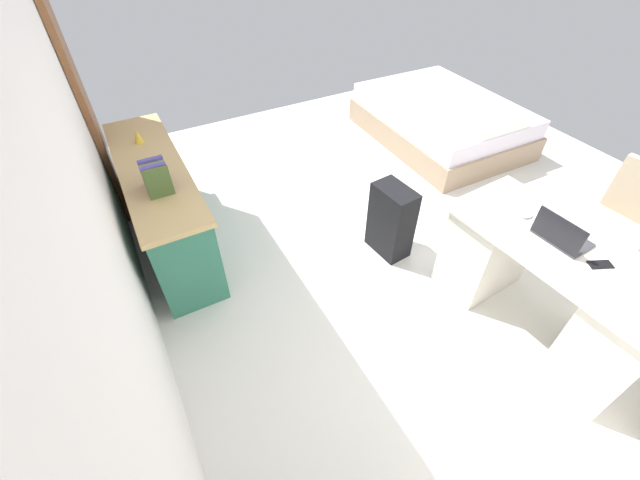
# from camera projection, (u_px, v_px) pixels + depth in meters

# --- Properties ---
(ground_plane) EXTENTS (5.68, 5.68, 0.00)m
(ground_plane) POSITION_uv_depth(u_px,v_px,m) (405.00, 224.00, 3.78)
(ground_plane) COLOR silver
(wall_back) EXTENTS (4.56, 0.10, 2.89)m
(wall_back) POSITION_uv_depth(u_px,v_px,m) (66.00, 150.00, 1.97)
(wall_back) COLOR white
(wall_back) RESTS_ON ground_plane
(door_wooden) EXTENTS (0.88, 0.05, 2.04)m
(door_wooden) POSITION_uv_depth(u_px,v_px,m) (83.00, 99.00, 3.40)
(door_wooden) COLOR brown
(door_wooden) RESTS_ON ground_plane
(desk) EXTENTS (1.48, 0.74, 0.76)m
(desk) POSITION_uv_depth(u_px,v_px,m) (546.00, 286.00, 2.70)
(desk) COLOR silver
(desk) RESTS_ON ground_plane
(office_chair) EXTENTS (0.52, 0.52, 0.94)m
(office_chair) POSITION_uv_depth(u_px,v_px,m) (614.00, 231.00, 3.07)
(office_chair) COLOR black
(office_chair) RESTS_ON ground_plane
(credenza) EXTENTS (1.80, 0.48, 0.78)m
(credenza) POSITION_uv_depth(u_px,v_px,m) (164.00, 205.00, 3.36)
(credenza) COLOR #2D7056
(credenza) RESTS_ON ground_plane
(bed) EXTENTS (1.93, 1.45, 0.58)m
(bed) POSITION_uv_depth(u_px,v_px,m) (441.00, 120.00, 4.79)
(bed) COLOR gray
(bed) RESTS_ON ground_plane
(suitcase_black) EXTENTS (0.38, 0.25, 0.64)m
(suitcase_black) POSITION_uv_depth(u_px,v_px,m) (391.00, 221.00, 3.32)
(suitcase_black) COLOR black
(suitcase_black) RESTS_ON ground_plane
(laptop) EXTENTS (0.32, 0.24, 0.21)m
(laptop) POSITION_uv_depth(u_px,v_px,m) (561.00, 235.00, 2.47)
(laptop) COLOR #333338
(laptop) RESTS_ON desk
(computer_mouse) EXTENTS (0.07, 0.10, 0.03)m
(computer_mouse) POSITION_uv_depth(u_px,v_px,m) (527.00, 215.00, 2.67)
(computer_mouse) COLOR white
(computer_mouse) RESTS_ON desk
(cell_phone_near_laptop) EXTENTS (0.12, 0.15, 0.01)m
(cell_phone_near_laptop) POSITION_uv_depth(u_px,v_px,m) (600.00, 265.00, 2.35)
(cell_phone_near_laptop) COLOR black
(cell_phone_near_laptop) RESTS_ON desk
(book_row) EXTENTS (0.23, 0.17, 0.23)m
(book_row) POSITION_uv_depth(u_px,v_px,m) (156.00, 177.00, 2.80)
(book_row) COLOR #415A2B
(book_row) RESTS_ON credenza
(figurine_small) EXTENTS (0.08, 0.08, 0.11)m
(figurine_small) POSITION_uv_depth(u_px,v_px,m) (138.00, 136.00, 3.31)
(figurine_small) COLOR gold
(figurine_small) RESTS_ON credenza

